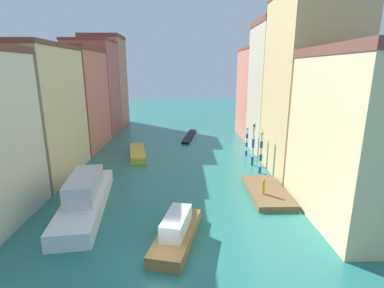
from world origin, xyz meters
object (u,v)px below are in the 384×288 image
(mooring_pole_0, at_px, (261,152))
(mooring_pole_1, at_px, (253,146))
(waterfront_dock, at_px, (267,191))
(mooring_pole_3, at_px, (247,141))
(motorboat_0, at_px, (176,231))
(vaporetto_white, at_px, (85,197))
(motorboat_1, at_px, (137,153))
(mooring_pole_2, at_px, (253,141))
(gondola_black, at_px, (189,136))
(person_on_dock, at_px, (264,186))

(mooring_pole_0, height_order, mooring_pole_1, mooring_pole_0)
(waterfront_dock, relative_size, mooring_pole_0, 1.53)
(mooring_pole_3, bearing_deg, mooring_pole_0, -89.41)
(motorboat_0, bearing_deg, vaporetto_white, 147.42)
(motorboat_1, bearing_deg, mooring_pole_2, -9.18)
(mooring_pole_1, relative_size, vaporetto_white, 0.38)
(gondola_black, distance_m, motorboat_1, 13.22)
(person_on_dock, xyz_separation_m, mooring_pole_3, (1.37, 14.00, 0.82))
(mooring_pole_2, distance_m, motorboat_1, 15.87)
(mooring_pole_2, bearing_deg, vaporetto_white, -142.98)
(gondola_black, relative_size, motorboat_1, 1.26)
(mooring_pole_2, distance_m, gondola_black, 15.89)
(waterfront_dock, bearing_deg, mooring_pole_1, 86.32)
(waterfront_dock, height_order, motorboat_1, motorboat_1)
(person_on_dock, distance_m, gondola_black, 25.95)
(waterfront_dock, xyz_separation_m, mooring_pole_3, (0.71, 12.93, 1.80))
(vaporetto_white, distance_m, motorboat_1, 15.83)
(motorboat_0, bearing_deg, mooring_pole_0, 55.20)
(gondola_black, relative_size, motorboat_0, 1.47)
(mooring_pole_0, bearing_deg, motorboat_0, -124.80)
(mooring_pole_3, distance_m, vaporetto_white, 23.13)
(waterfront_dock, xyz_separation_m, mooring_pole_1, (0.56, 8.62, 2.22))
(mooring_pole_1, distance_m, motorboat_0, 18.69)
(vaporetto_white, xyz_separation_m, gondola_black, (9.37, 26.64, -0.91))
(mooring_pole_3, distance_m, motorboat_0, 22.57)
(person_on_dock, distance_m, mooring_pole_0, 7.08)
(person_on_dock, xyz_separation_m, motorboat_0, (-7.85, -6.56, -0.49))
(waterfront_dock, xyz_separation_m, vaporetto_white, (-16.43, -2.57, 0.86))
(mooring_pole_0, height_order, gondola_black, mooring_pole_0)
(mooring_pole_3, bearing_deg, person_on_dock, -95.60)
(person_on_dock, distance_m, vaporetto_white, 15.84)
(waterfront_dock, height_order, vaporetto_white, vaporetto_white)
(mooring_pole_2, height_order, motorboat_1, mooring_pole_2)
(mooring_pole_3, xyz_separation_m, motorboat_1, (-15.18, 0.19, -1.65))
(waterfront_dock, xyz_separation_m, person_on_dock, (-0.66, -1.06, 0.98))
(mooring_pole_2, xyz_separation_m, gondola_black, (-8.11, 13.45, -2.37))
(mooring_pole_0, xyz_separation_m, vaporetto_white, (-17.21, -8.32, -1.39))
(mooring_pole_3, bearing_deg, gondola_black, 124.91)
(mooring_pole_2, xyz_separation_m, mooring_pole_3, (-0.34, 2.32, -0.51))
(mooring_pole_3, height_order, motorboat_0, mooring_pole_3)
(waterfront_dock, distance_m, gondola_black, 25.08)
(mooring_pole_1, distance_m, vaporetto_white, 20.38)
(person_on_dock, bearing_deg, motorboat_1, 134.24)
(vaporetto_white, relative_size, gondola_black, 1.24)
(waterfront_dock, bearing_deg, person_on_dock, -121.90)
(gondola_black, height_order, motorboat_1, motorboat_1)
(mooring_pole_3, relative_size, motorboat_1, 0.49)
(vaporetto_white, bearing_deg, mooring_pole_2, 37.02)
(motorboat_0, distance_m, motorboat_1, 21.59)
(mooring_pole_1, height_order, motorboat_0, mooring_pole_1)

